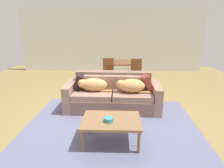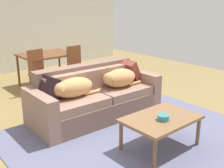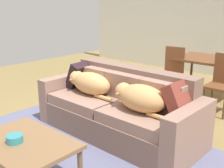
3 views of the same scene
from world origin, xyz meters
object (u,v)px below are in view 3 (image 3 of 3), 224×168
Objects in this scene: dining_chair_near_left at (172,72)px; dining_chair_near_right at (222,81)px; throw_pillow_by_right_arm at (181,100)px; dining_table at (211,62)px; couch at (120,110)px; coffee_table at (24,146)px; dog_on_right_cushion at (140,98)px; bowl_on_coffee_table at (15,139)px; dog_on_left_cushion at (89,83)px; throw_pillow_by_left_arm at (80,75)px.

dining_chair_near_right is at bearing -8.83° from dining_chair_near_left.
throw_pillow_by_right_arm reaches higher than dining_table.
couch reaches higher than coffee_table.
dining_chair_near_left is at bearing 93.79° from coffee_table.
dog_on_right_cushion is 5.03× the size of bowl_on_coffee_table.
throw_pillow_by_right_arm is at bearing -84.76° from dining_chair_near_right.
throw_pillow_by_right_arm is at bearing 25.22° from dog_on_right_cushion.
dining_table reaches higher than coffee_table.
dining_chair_near_left reaches higher than bowl_on_coffee_table.
dog_on_right_cushion reaches higher than bowl_on_coffee_table.
dining_chair_near_left reaches higher than dog_on_left_cushion.
couch is 2.27× the size of coffee_table.
couch is at bearing 89.02° from bowl_on_coffee_table.
dining_chair_near_right is (0.73, 1.65, 0.18)m from couch.
couch is 0.91m from throw_pillow_by_right_arm.
dining_chair_near_right is (-0.13, 1.61, -0.14)m from throw_pillow_by_right_arm.
throw_pillow_by_right_arm is 1.96m from dining_chair_near_left.
dog_on_right_cushion is 0.83× the size of dining_chair_near_right.
dog_on_left_cushion is at bearing -105.73° from dining_chair_near_left.
throw_pillow_by_left_arm is 1.70m from throw_pillow_by_right_arm.
dining_chair_near_right is (0.43, -0.58, -0.16)m from dining_table.
coffee_table is (-0.41, -1.30, -0.24)m from dog_on_right_cushion.
bowl_on_coffee_table is (-0.45, -1.37, -0.16)m from dog_on_right_cushion.
throw_pillow_by_left_arm is 2.23m from dining_chair_near_right.
throw_pillow_by_right_arm reaches higher than couch.
dining_table is (0.79, 2.32, 0.04)m from dog_on_left_cushion.
dining_table reaches higher than bowl_on_coffee_table.
dog_on_left_cushion is 1.35m from throw_pillow_by_right_arm.
throw_pillow_by_left_arm is at bearing 157.43° from dog_on_left_cushion.
coffee_table is (-0.84, -1.49, -0.26)m from throw_pillow_by_right_arm.
coffee_table is at bearing -94.26° from dining_table.
dog_on_right_cushion is 2.39m from dining_table.
dog_on_left_cushion is at bearing -169.39° from couch.
dining_table is 0.74m from dining_chair_near_left.
dining_chair_near_left is at bearing -131.79° from dining_table.
throw_pillow_by_right_arm reaches higher than dog_on_left_cushion.
coffee_table is 0.83× the size of dining_table.
dining_chair_near_right reaches higher than throw_pillow_by_right_arm.
couch is 2.90× the size of dog_on_right_cushion.
bowl_on_coffee_table is at bearing -93.14° from dining_chair_near_left.
throw_pillow_by_left_arm is 2.44m from dining_table.
dining_table is at bearing 42.12° from dining_chair_near_left.
dog_on_right_cushion is 2.00× the size of throw_pillow_by_left_arm.
couch reaches higher than dining_table.
coffee_table is 3.18m from dining_chair_near_right.
couch is 5.81× the size of throw_pillow_by_left_arm.
dog_on_right_cushion is at bearing -3.14° from dog_on_left_cushion.
bowl_on_coffee_table is (-0.04, -0.07, 0.08)m from coffee_table.
dog_on_left_cushion is 1.52m from bowl_on_coffee_table.
dog_on_left_cushion is 0.82× the size of coffee_table.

